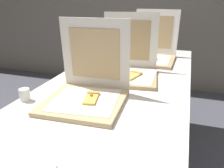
# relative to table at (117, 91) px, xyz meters

# --- Properties ---
(table) EXTENTS (0.84, 2.10, 0.74)m
(table) POSITION_rel_table_xyz_m (0.00, 0.00, 0.00)
(table) COLOR silver
(table) RESTS_ON ground
(pizza_box_front) EXTENTS (0.39, 0.40, 0.40)m
(pizza_box_front) POSITION_rel_table_xyz_m (-0.07, -0.27, 0.11)
(pizza_box_front) COLOR tan
(pizza_box_front) RESTS_ON table
(pizza_box_middle) EXTENTS (0.43, 0.45, 0.40)m
(pizza_box_middle) POSITION_rel_table_xyz_m (0.03, 0.16, 0.11)
(pizza_box_middle) COLOR tan
(pizza_box_middle) RESTS_ON table
(pizza_box_back) EXTENTS (0.38, 0.46, 0.39)m
(pizza_box_back) POSITION_rel_table_xyz_m (0.10, 0.61, 0.11)
(pizza_box_back) COLOR tan
(pizza_box_back) RESTS_ON table
(cup_white_mid) EXTENTS (0.05, 0.05, 0.06)m
(cup_white_mid) POSITION_rel_table_xyz_m (-0.31, 0.01, 0.08)
(cup_white_mid) COLOR white
(cup_white_mid) RESTS_ON table
(cup_white_near_left) EXTENTS (0.05, 0.05, 0.06)m
(cup_white_near_left) POSITION_rel_table_xyz_m (-0.37, -0.37, 0.08)
(cup_white_near_left) COLOR white
(cup_white_near_left) RESTS_ON table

